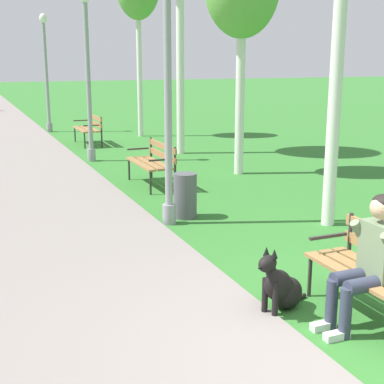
# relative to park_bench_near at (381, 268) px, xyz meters

# --- Properties ---
(ground_plane) EXTENTS (120.00, 120.00, 0.00)m
(ground_plane) POSITION_rel_park_bench_near_xyz_m (-0.51, -0.48, -0.51)
(ground_plane) COLOR #33752D
(park_bench_near) EXTENTS (0.55, 1.50, 0.85)m
(park_bench_near) POSITION_rel_park_bench_near_xyz_m (0.00, 0.00, 0.00)
(park_bench_near) COLOR olive
(park_bench_near) RESTS_ON ground
(park_bench_mid) EXTENTS (0.55, 1.50, 0.85)m
(park_bench_mid) POSITION_rel_park_bench_near_xyz_m (-0.11, 6.23, 0.00)
(park_bench_mid) COLOR olive
(park_bench_mid) RESTS_ON ground
(park_bench_far) EXTENTS (0.55, 1.50, 0.85)m
(park_bench_far) POSITION_rel_park_bench_near_xyz_m (-0.10, 12.00, 0.00)
(park_bench_far) COLOR olive
(park_bench_far) RESTS_ON ground
(person_seated_on_near_bench) EXTENTS (0.74, 0.49, 1.25)m
(person_seated_on_near_bench) POSITION_rel_park_bench_near_xyz_m (-0.21, -0.08, 0.17)
(person_seated_on_near_bench) COLOR #33384C
(person_seated_on_near_bench) RESTS_ON ground
(dog_black) EXTENTS (0.79, 0.46, 0.71)m
(dog_black) POSITION_rel_park_bench_near_xyz_m (-0.76, 0.50, -0.25)
(dog_black) COLOR black
(dog_black) RESTS_ON ground
(lamp_post_near) EXTENTS (0.24, 0.24, 4.47)m
(lamp_post_near) POSITION_rel_park_bench_near_xyz_m (-0.73, 3.70, 1.80)
(lamp_post_near) COLOR gray
(lamp_post_near) RESTS_ON ground
(lamp_post_mid) EXTENTS (0.24, 0.24, 3.96)m
(lamp_post_mid) POSITION_rel_park_bench_near_xyz_m (-0.65, 9.36, 1.54)
(lamp_post_mid) COLOR gray
(lamp_post_mid) RESTS_ON ground
(lamp_post_far) EXTENTS (0.24, 0.24, 3.85)m
(lamp_post_far) POSITION_rel_park_bench_near_xyz_m (-0.74, 15.39, 1.48)
(lamp_post_far) COLOR gray
(lamp_post_far) RESTS_ON ground
(litter_bin) EXTENTS (0.36, 0.36, 0.70)m
(litter_bin) POSITION_rel_park_bench_near_xyz_m (-0.38, 3.93, -0.16)
(litter_bin) COLOR #515156
(litter_bin) RESTS_ON ground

